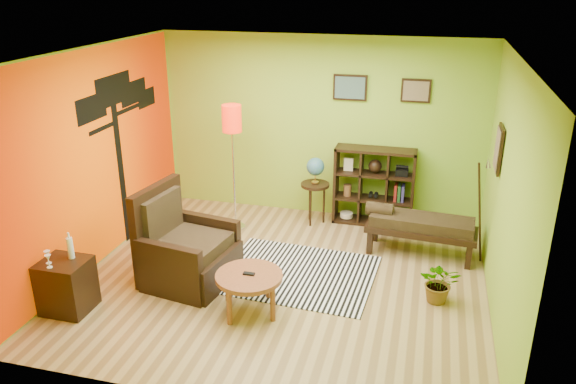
% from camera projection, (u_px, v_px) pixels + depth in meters
% --- Properties ---
extents(ground, '(5.00, 5.00, 0.00)m').
position_uv_depth(ground, '(282.00, 280.00, 7.10)').
color(ground, tan).
rests_on(ground, ground).
extents(room_shell, '(5.04, 4.54, 2.82)m').
position_uv_depth(room_shell, '(274.00, 142.00, 6.48)').
color(room_shell, '#8DBC2F').
rests_on(room_shell, ground).
extents(zebra_rug, '(2.03, 1.66, 0.01)m').
position_uv_depth(zebra_rug, '(298.00, 273.00, 7.24)').
color(zebra_rug, white).
rests_on(zebra_rug, ground).
extents(coffee_table, '(0.76, 0.76, 0.49)m').
position_uv_depth(coffee_table, '(249.00, 280.00, 6.32)').
color(coffee_table, brown).
rests_on(coffee_table, ground).
extents(armchair, '(1.14, 1.14, 1.21)m').
position_uv_depth(armchair, '(185.00, 253.00, 6.99)').
color(armchair, black).
rests_on(armchair, ground).
extents(side_cabinet, '(0.52, 0.48, 0.93)m').
position_uv_depth(side_cabinet, '(67.00, 285.00, 6.37)').
color(side_cabinet, black).
rests_on(side_cabinet, ground).
extents(floor_lamp, '(0.29, 0.29, 1.90)m').
position_uv_depth(floor_lamp, '(232.00, 130.00, 7.99)').
color(floor_lamp, silver).
rests_on(floor_lamp, ground).
extents(globe_table, '(0.43, 0.43, 1.05)m').
position_uv_depth(globe_table, '(315.00, 174.00, 8.44)').
color(globe_table, black).
rests_on(globe_table, ground).
extents(cube_shelf, '(1.20, 0.35, 1.20)m').
position_uv_depth(cube_shelf, '(375.00, 187.00, 8.50)').
color(cube_shelf, black).
rests_on(cube_shelf, ground).
extents(bench, '(1.52, 0.64, 0.68)m').
position_uv_depth(bench, '(418.00, 225.00, 7.61)').
color(bench, black).
rests_on(bench, ground).
extents(potted_plant, '(0.46, 0.51, 0.40)m').
position_uv_depth(potted_plant, '(439.00, 287.00, 6.57)').
color(potted_plant, '#26661E').
rests_on(potted_plant, ground).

